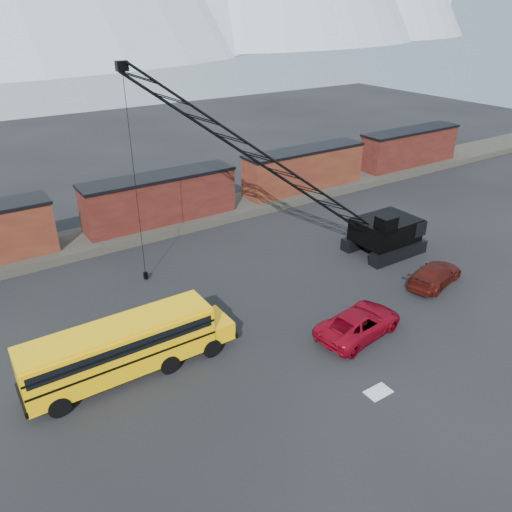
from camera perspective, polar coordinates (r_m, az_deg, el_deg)
The scene contains 10 objects.
ground at distance 29.37m, azimuth 7.43°, elevation -11.15°, with size 160.00×160.00×0.00m, color black.
gravel_berm at distance 45.68m, azimuth -10.60°, elevation 3.65°, with size 120.00×5.00×0.70m, color #464239.
boxcar_mid at distance 44.80m, azimuth -10.85°, elevation 6.49°, with size 13.70×3.10×4.17m.
boxcar_east_near at distance 52.60m, azimuth 5.51°, elevation 9.89°, with size 13.70×3.10×4.17m.
boxcar_east_far at distance 63.55m, azimuth 17.14°, elevation 11.81°, with size 13.70×3.10×4.17m.
snow_patch at distance 27.52m, azimuth 13.80°, elevation -14.85°, with size 1.40×0.90×0.02m, color silver.
school_bus at distance 27.67m, azimuth -14.61°, elevation -9.95°, with size 11.65×2.65×3.19m.
red_pickup at distance 30.92m, azimuth 11.70°, elevation -7.48°, with size 2.74×5.95×1.65m, color maroon.
maroon_suv at distance 37.75m, azimuth 19.78°, elevation -2.01°, with size 2.15×5.29×1.53m, color #42100B.
crawler_crane at distance 35.05m, azimuth 0.81°, elevation 11.00°, with size 21.22×8.74×15.18m.
Camera 1 is at (-15.74, -17.10, 17.95)m, focal length 35.00 mm.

